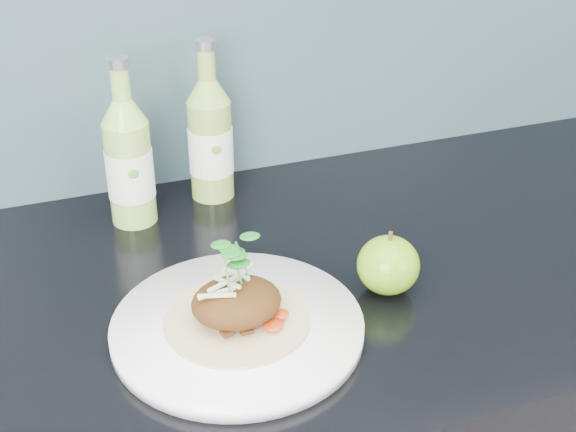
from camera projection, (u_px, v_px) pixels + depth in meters
name	position (u px, v px, depth m)	size (l,w,h in m)	color
dinner_plate	(237.00, 327.00, 0.87)	(0.33, 0.33, 0.02)	white
pork_taco	(236.00, 300.00, 0.85)	(0.16, 0.16, 0.10)	tan
green_apple	(388.00, 265.00, 0.93)	(0.08, 0.08, 0.08)	#4D800E
cider_bottle_left	(129.00, 162.00, 1.05)	(0.07, 0.07, 0.23)	#91BB4D
cider_bottle_right	(210.00, 139.00, 1.11)	(0.08, 0.08, 0.23)	#85A846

